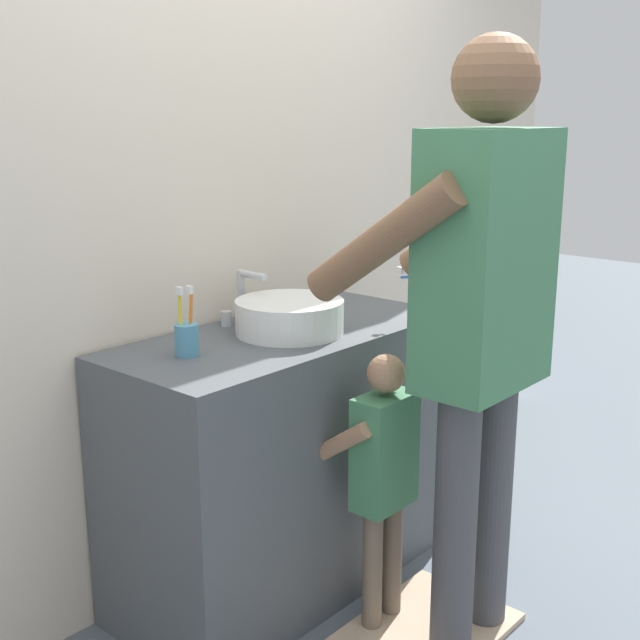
# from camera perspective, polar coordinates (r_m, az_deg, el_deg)

# --- Properties ---
(ground_plane) EXTENTS (14.00, 14.00, 0.00)m
(ground_plane) POSITION_cam_1_polar(r_m,az_deg,el_deg) (2.88, 2.38, -19.28)
(ground_plane) COLOR slate
(back_wall) EXTENTS (4.40, 0.08, 2.70)m
(back_wall) POSITION_cam_1_polar(r_m,az_deg,el_deg) (2.84, -7.26, 9.24)
(back_wall) COLOR beige
(back_wall) RESTS_ON ground
(vanity_cabinet) EXTENTS (1.22, 0.54, 0.89)m
(vanity_cabinet) POSITION_cam_1_polar(r_m,az_deg,el_deg) (2.84, -2.31, -9.55)
(vanity_cabinet) COLOR #4C5156
(vanity_cabinet) RESTS_ON ground
(sink_basin) EXTENTS (0.35, 0.35, 0.11)m
(sink_basin) POSITION_cam_1_polar(r_m,az_deg,el_deg) (2.67, -2.11, 0.27)
(sink_basin) COLOR white
(sink_basin) RESTS_ON vanity_cabinet
(faucet) EXTENTS (0.18, 0.14, 0.18)m
(faucet) POSITION_cam_1_polar(r_m,az_deg,el_deg) (2.81, -5.29, 1.44)
(faucet) COLOR #B7BABF
(faucet) RESTS_ON vanity_cabinet
(toothbrush_cup) EXTENTS (0.07, 0.07, 0.21)m
(toothbrush_cup) POSITION_cam_1_polar(r_m,az_deg,el_deg) (2.45, -9.17, -1.21)
(toothbrush_cup) COLOR #4C8EB2
(toothbrush_cup) RESTS_ON vanity_cabinet
(bath_mat) EXTENTS (0.64, 0.40, 0.02)m
(bath_mat) POSITION_cam_1_polar(r_m,az_deg,el_deg) (2.76, 6.73, -20.88)
(bath_mat) COLOR #CCAD8E
(bath_mat) RESTS_ON ground
(child_toddler) EXTENTS (0.28, 0.28, 0.89)m
(child_toddler) POSITION_cam_1_polar(r_m,az_deg,el_deg) (2.57, 4.30, -10.08)
(child_toddler) COLOR #6B5B4C
(child_toddler) RESTS_ON ground
(adult_parent) EXTENTS (0.55, 0.58, 1.79)m
(adult_parent) POSITION_cam_1_polar(r_m,az_deg,el_deg) (2.37, 10.89, 1.40)
(adult_parent) COLOR #47474C
(adult_parent) RESTS_ON ground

